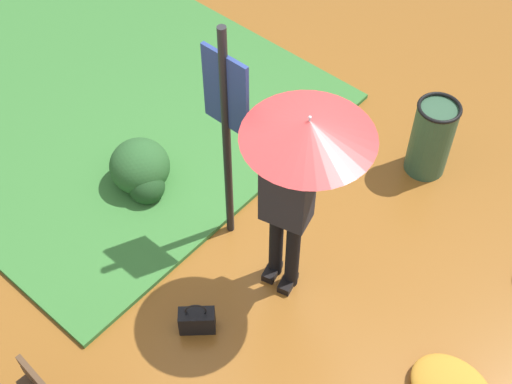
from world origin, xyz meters
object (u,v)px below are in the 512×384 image
object	(u,v)px
handbag	(197,320)
info_sign_post	(226,116)
person_with_umbrella	(299,162)
trash_bin	(432,138)

from	to	relation	value
handbag	info_sign_post	bearing A→B (deg)	117.33
handbag	person_with_umbrella	bearing A→B (deg)	71.77
info_sign_post	handbag	distance (m)	1.70
person_with_umbrella	handbag	xyz separation A→B (m)	(-0.29, -0.88, -1.42)
info_sign_post	handbag	size ratio (longest dim) A/B	6.22
info_sign_post	trash_bin	bearing A→B (deg)	62.79
handbag	trash_bin	world-z (taller)	trash_bin
info_sign_post	trash_bin	distance (m)	2.30
person_with_umbrella	trash_bin	world-z (taller)	person_with_umbrella
info_sign_post	handbag	bearing A→B (deg)	-62.67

